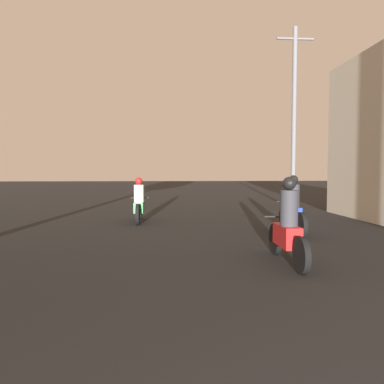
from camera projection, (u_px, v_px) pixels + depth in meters
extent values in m
cylinder|color=black|center=(275.00, 239.00, 7.56)|extent=(0.10, 0.61, 0.61)
cylinder|color=black|center=(301.00, 255.00, 6.10)|extent=(0.10, 0.61, 0.61)
cube|color=red|center=(287.00, 236.00, 6.82)|extent=(0.30, 0.81, 0.38)
cylinder|color=black|center=(279.00, 217.00, 7.27)|extent=(0.60, 0.04, 0.04)
cylinder|color=#2D2D33|center=(289.00, 208.00, 6.71)|extent=(0.32, 0.32, 0.65)
sphere|color=black|center=(289.00, 183.00, 6.68)|extent=(0.24, 0.24, 0.24)
cylinder|color=black|center=(284.00, 218.00, 10.60)|extent=(0.10, 0.66, 0.66)
cylinder|color=black|center=(301.00, 225.00, 9.26)|extent=(0.10, 0.66, 0.66)
cube|color=#1E389E|center=(292.00, 214.00, 9.92)|extent=(0.30, 0.71, 0.40)
cylinder|color=black|center=(287.00, 202.00, 10.34)|extent=(0.60, 0.04, 0.04)
cylinder|color=#2D2D33|center=(293.00, 196.00, 9.82)|extent=(0.32, 0.32, 0.60)
sphere|color=black|center=(293.00, 180.00, 9.80)|extent=(0.24, 0.24, 0.24)
cylinder|color=black|center=(141.00, 210.00, 12.93)|extent=(0.10, 0.65, 0.65)
cylinder|color=black|center=(138.00, 214.00, 11.63)|extent=(0.10, 0.65, 0.65)
cube|color=#1E6B33|center=(139.00, 207.00, 12.27)|extent=(0.30, 0.92, 0.34)
cylinder|color=black|center=(140.00, 198.00, 12.68)|extent=(0.60, 0.04, 0.04)
cylinder|color=silver|center=(139.00, 193.00, 12.15)|extent=(0.32, 0.32, 0.56)
sphere|color=#A51919|center=(139.00, 181.00, 12.13)|extent=(0.24, 0.24, 0.24)
cylinder|color=slate|center=(294.00, 119.00, 16.17)|extent=(0.20, 0.20, 7.82)
cylinder|color=slate|center=(295.00, 39.00, 15.97)|extent=(1.60, 0.10, 0.10)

